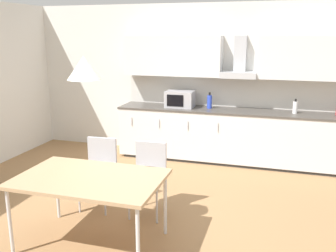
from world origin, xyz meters
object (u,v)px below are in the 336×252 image
(bottle_blue, at_px, (210,102))
(pendant_lamp, at_px, (84,68))
(chair_far_right, at_px, (149,171))
(microwave, at_px, (180,99))
(bottle_white, at_px, (295,107))
(dining_table, at_px, (90,181))
(chair_far_left, at_px, (100,166))

(bottle_blue, distance_m, pendant_lamp, 3.25)
(chair_far_right, bearing_deg, pendant_lamp, -110.82)
(microwave, distance_m, chair_far_right, 2.26)
(chair_far_right, height_order, pendant_lamp, pendant_lamp)
(chair_far_right, bearing_deg, bottle_white, 52.20)
(microwave, relative_size, dining_table, 0.33)
(microwave, bearing_deg, bottle_blue, 4.37)
(chair_far_left, bearing_deg, microwave, 78.25)
(dining_table, relative_size, chair_far_right, 1.67)
(bottle_white, bearing_deg, pendant_lamp, -123.63)
(microwave, height_order, dining_table, microwave)
(chair_far_right, bearing_deg, microwave, 95.15)
(pendant_lamp, bearing_deg, bottle_blue, 78.31)
(dining_table, xyz_separation_m, chair_far_left, (-0.33, 0.85, -0.17))
(chair_far_right, xyz_separation_m, pendant_lamp, (-0.32, -0.85, 1.29))
(bottle_blue, relative_size, chair_far_left, 0.31)
(bottle_blue, xyz_separation_m, pendant_lamp, (-0.64, -3.08, 0.81))
(bottle_blue, distance_m, dining_table, 3.16)
(chair_far_right, distance_m, pendant_lamp, 1.58)
(chair_far_right, bearing_deg, bottle_blue, 81.99)
(chair_far_left, relative_size, pendant_lamp, 2.72)
(bottle_blue, relative_size, chair_far_right, 0.31)
(bottle_blue, distance_m, chair_far_left, 2.48)
(dining_table, height_order, chair_far_left, chair_far_left)
(bottle_white, bearing_deg, chair_far_right, -127.80)
(microwave, relative_size, chair_far_right, 0.55)
(bottle_white, height_order, pendant_lamp, pendant_lamp)
(bottle_white, xyz_separation_m, chair_far_left, (-2.35, -2.19, -0.47))
(microwave, distance_m, bottle_blue, 0.51)
(bottle_white, bearing_deg, chair_far_left, -137.04)
(dining_table, height_order, pendant_lamp, pendant_lamp)
(bottle_blue, relative_size, dining_table, 0.19)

